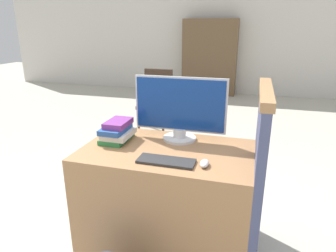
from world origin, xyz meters
TOP-DOWN VIEW (x-y plane):
  - wall_back at (0.00, 5.91)m, footprint 12.00×0.06m
  - desk at (0.00, 0.34)m, footprint 1.11×0.68m
  - carrel_divider at (0.58, 0.37)m, footprint 0.07×0.74m
  - monitor at (0.04, 0.54)m, footprint 0.64×0.23m
  - keyboard at (0.05, 0.15)m, footprint 0.34×0.13m
  - mouse at (0.28, 0.16)m, footprint 0.05×0.10m
  - book_stack at (-0.38, 0.40)m, footprint 0.19×0.27m
  - far_chair at (-0.90, 2.83)m, footprint 0.44×0.44m
  - bookshelf_far at (-0.54, 5.67)m, footprint 1.24×0.32m

SIDE VIEW (x-z plane):
  - desk at x=0.00m, z-range 0.00..0.77m
  - far_chair at x=-0.90m, z-range 0.04..0.97m
  - carrel_divider at x=0.58m, z-range 0.01..1.21m
  - keyboard at x=0.05m, z-range 0.77..0.79m
  - mouse at x=0.28m, z-range 0.77..0.81m
  - book_stack at x=-0.38m, z-range 0.77..0.92m
  - bookshelf_far at x=-0.54m, z-range 0.00..1.71m
  - monitor at x=0.04m, z-range 0.77..1.22m
  - wall_back at x=0.00m, z-range 0.00..2.80m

